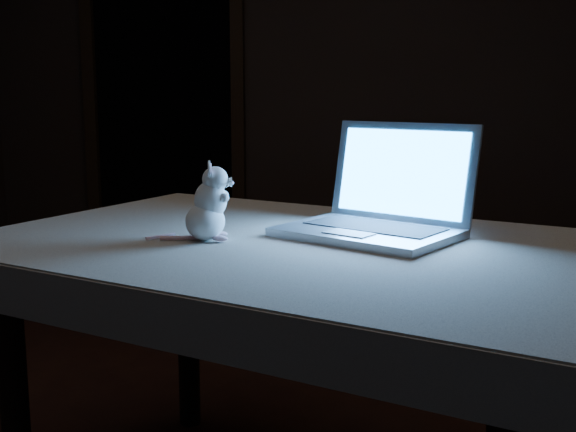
# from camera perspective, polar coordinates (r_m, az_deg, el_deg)

# --- Properties ---
(back_wall) EXTENTS (4.50, 0.04, 2.60)m
(back_wall) POSITION_cam_1_polar(r_m,az_deg,el_deg) (4.47, 3.84, 11.05)
(back_wall) COLOR black
(back_wall) RESTS_ON ground
(doorway) EXTENTS (1.06, 0.36, 2.13)m
(doorway) POSITION_cam_1_polar(r_m,az_deg,el_deg) (4.72, -9.73, 8.01)
(doorway) COLOR black
(doorway) RESTS_ON back_wall
(table) EXTENTS (1.76, 1.43, 0.81)m
(table) POSITION_cam_1_polar(r_m,az_deg,el_deg) (2.00, 0.39, -13.67)
(table) COLOR black
(table) RESTS_ON floor
(tablecloth) EXTENTS (1.95, 1.71, 0.12)m
(tablecloth) POSITION_cam_1_polar(r_m,az_deg,el_deg) (1.90, -1.20, -3.56)
(tablecloth) COLOR #BFB19F
(tablecloth) RESTS_ON table
(laptop) EXTENTS (0.57, 0.55, 0.30)m
(laptop) POSITION_cam_1_polar(r_m,az_deg,el_deg) (1.90, 6.34, 2.77)
(laptop) COLOR #A2A3A7
(laptop) RESTS_ON tablecloth
(plush_mouse) EXTENTS (0.18, 0.18, 0.20)m
(plush_mouse) POSITION_cam_1_polar(r_m,az_deg,el_deg) (1.87, -6.58, 1.15)
(plush_mouse) COLOR white
(plush_mouse) RESTS_ON tablecloth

